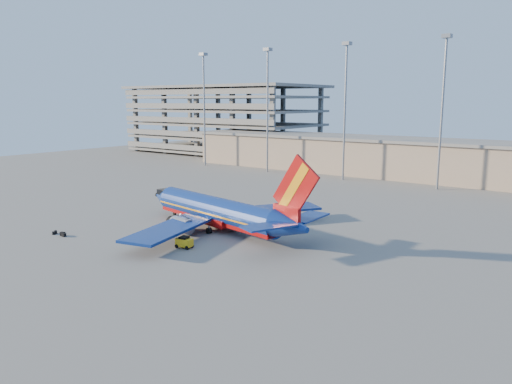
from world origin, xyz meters
The scene contains 7 objects.
ground centered at (0.00, 0.00, 0.00)m, with size 220.00×220.00×0.00m, color slate.
terminal_building centered at (10.00, 58.00, 4.32)m, with size 122.00×16.00×8.50m.
parking_garage centered at (-62.00, 74.05, 11.73)m, with size 62.00×32.00×21.40m.
light_mast_row centered at (5.00, 46.00, 17.55)m, with size 101.60×1.60×28.65m.
aircraft_main centered at (1.69, -1.96, 2.35)m, with size 32.24×30.73×11.01m.
baggage_tug centered at (3.80, -10.83, 0.71)m, with size 2.05×1.43×1.37m.
luggage_pile centered at (-12.64, -16.31, 0.22)m, with size 2.67×0.86×0.49m.
Camera 1 is at (43.53, -50.20, 16.67)m, focal length 35.00 mm.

